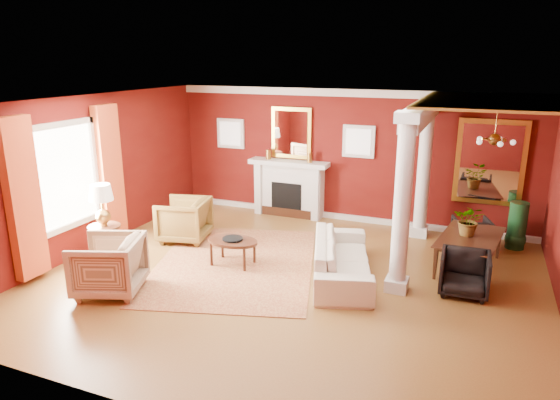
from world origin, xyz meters
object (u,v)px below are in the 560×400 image
at_px(armchair_leopard, 184,218).
at_px(side_table, 102,211).
at_px(sofa, 342,252).
at_px(coffee_table, 233,242).
at_px(dining_table, 472,244).
at_px(armchair_stripe, 108,263).

relative_size(armchair_leopard, side_table, 0.66).
bearing_deg(sofa, coffee_table, 79.60).
bearing_deg(dining_table, coffee_table, 118.49).
relative_size(sofa, dining_table, 1.38).
bearing_deg(sofa, armchair_leopard, 64.32).
bearing_deg(sofa, armchair_stripe, 103.80).
distance_m(sofa, armchair_leopard, 3.44).
bearing_deg(coffee_table, armchair_stripe, -127.06).
distance_m(sofa, side_table, 4.26).
distance_m(armchair_leopard, coffee_table, 1.65).
xyz_separation_m(side_table, dining_table, (6.10, 2.09, -0.48)).
bearing_deg(armchair_stripe, sofa, 100.40).
bearing_deg(armchair_stripe, dining_table, 100.37).
xyz_separation_m(armchair_leopard, armchair_stripe, (0.20, -2.43, 0.02)).
xyz_separation_m(sofa, coffee_table, (-1.92, -0.23, -0.03)).
height_order(armchair_leopard, side_table, side_table).
bearing_deg(dining_table, armchair_leopard, 105.73).
height_order(armchair_stripe, side_table, side_table).
xyz_separation_m(armchair_leopard, coffee_table, (1.47, -0.74, -0.05)).
bearing_deg(armchair_stripe, armchair_leopard, 164.16).
distance_m(armchair_stripe, coffee_table, 2.12).
distance_m(coffee_table, dining_table, 4.13).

